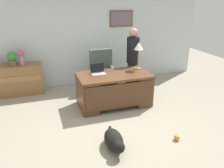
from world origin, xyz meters
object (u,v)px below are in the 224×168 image
(credenza, at_px, (16,80))
(desk, at_px, (114,89))
(vase_with_flowers, at_px, (21,56))
(person_standing, at_px, (133,60))
(dog_toy_ball, at_px, (177,138))
(potted_plant, at_px, (12,58))
(laptop, at_px, (98,71))
(desk_lamp, at_px, (139,48))
(dog_lying, at_px, (114,141))
(armchair, at_px, (103,74))
(dog_toy_bone, at_px, (111,136))

(credenza, bearing_deg, desk, -33.01)
(credenza, distance_m, vase_with_flowers, 0.65)
(credenza, height_order, vase_with_flowers, vase_with_flowers)
(person_standing, distance_m, dog_toy_ball, 2.51)
(potted_plant, bearing_deg, person_standing, -14.85)
(desk, bearing_deg, laptop, 152.30)
(desk_lamp, bearing_deg, desk, -161.96)
(credenza, xyz_separation_m, person_standing, (2.95, -0.78, 0.49))
(potted_plant, distance_m, dog_toy_ball, 4.34)
(dog_lying, relative_size, dog_toy_ball, 6.85)
(credenza, distance_m, potted_plant, 0.59)
(armchair, bearing_deg, laptop, -113.77)
(armchair, relative_size, dog_toy_bone, 6.31)
(dog_lying, height_order, vase_with_flowers, vase_with_flowers)
(desk_lamp, bearing_deg, armchair, 135.70)
(desk_lamp, distance_m, dog_toy_ball, 2.30)
(desk, height_order, armchair, armchair)
(desk, xyz_separation_m, desk_lamp, (0.69, 0.22, 0.88))
(potted_plant, bearing_deg, armchair, -13.51)
(person_standing, xyz_separation_m, dog_toy_ball, (-0.13, -2.37, -0.83))
(desk_lamp, distance_m, vase_with_flowers, 2.97)
(armchair, distance_m, dog_toy_bone, 2.26)
(potted_plant, height_order, dog_toy_ball, potted_plant)
(person_standing, height_order, dog_toy_bone, person_standing)
(person_standing, relative_size, dog_lying, 2.32)
(credenza, relative_size, dog_lying, 1.82)
(dog_lying, bearing_deg, credenza, 119.03)
(dog_toy_bone, bearing_deg, dog_toy_ball, -23.00)
(desk_lamp, bearing_deg, credenza, 157.29)
(desk, height_order, credenza, credenza)
(desk_lamp, bearing_deg, laptop, -177.39)
(dog_toy_ball, bearing_deg, potted_plant, 131.92)
(potted_plant, bearing_deg, laptop, -33.79)
(desk_lamp, distance_m, dog_toy_bone, 2.27)
(person_standing, distance_m, laptop, 1.17)
(person_standing, bearing_deg, credenza, 165.13)
(person_standing, distance_m, vase_with_flowers, 2.85)
(credenza, bearing_deg, armchair, -13.54)
(dog_toy_ball, bearing_deg, credenza, 131.83)
(potted_plant, relative_size, dog_toy_ball, 3.37)
(credenza, bearing_deg, potted_plant, 172.20)
(desk, height_order, laptop, laptop)
(credenza, xyz_separation_m, dog_lying, (1.67, -3.02, -0.24))
(credenza, bearing_deg, laptop, -33.90)
(person_standing, bearing_deg, laptop, -155.84)
(armchair, distance_m, desk_lamp, 1.26)
(desk_lamp, height_order, potted_plant, desk_lamp)
(laptop, distance_m, dog_toy_bone, 1.64)
(desk_lamp, relative_size, potted_plant, 1.82)
(desk, height_order, vase_with_flowers, vase_with_flowers)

